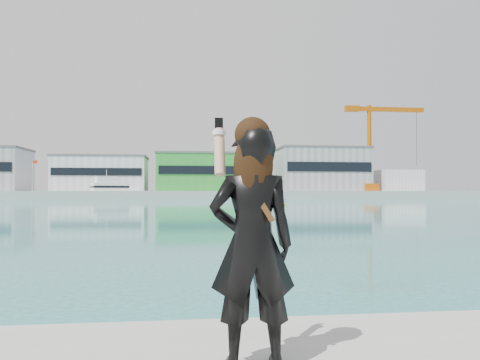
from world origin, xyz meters
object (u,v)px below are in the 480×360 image
Objects in this scene: dock_crane at (373,144)px; woman at (252,237)px; buoy_near at (284,205)px; motor_yacht at (112,191)px.

dock_crane is 13.87× the size of woman.
woman is (-13.36, -60.40, 1.67)m from buoy_near.
dock_crane is 48.00× the size of buoy_near.
buoy_near is at bearing -101.99° from woman.
motor_yacht is 9.17× the size of woman.
dock_crane reaches higher than woman.
buoy_near is 61.88m from woman.
buoy_near is (31.56, -55.56, -2.03)m from motor_yacht.
dock_crane is 72.20m from motor_yacht.
dock_crane is at bearing -112.78° from woman.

